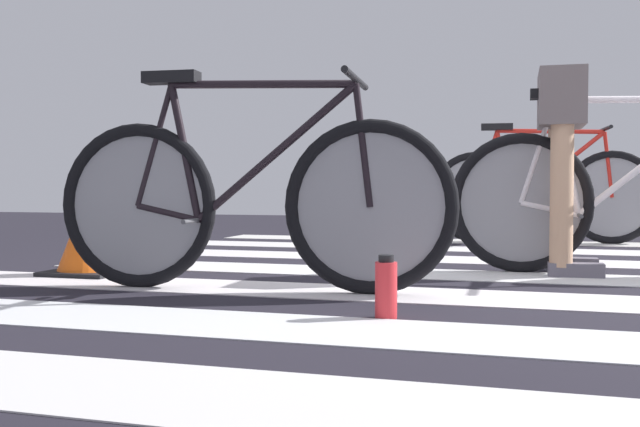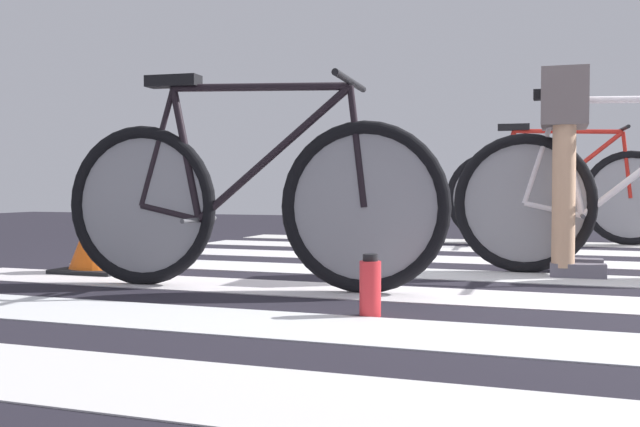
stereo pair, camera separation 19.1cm
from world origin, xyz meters
name	(u,v)px [view 2 (the right image)]	position (x,y,z in m)	size (l,w,h in m)	color
ground	(531,281)	(0.00, 0.00, 0.01)	(18.00, 14.00, 0.02)	black
crosswalk_markings	(530,278)	(0.00, 0.05, 0.02)	(5.41, 5.02, 0.00)	silver
bicycle_1_of_3	(247,200)	(-1.13, -0.76, 0.41)	(1.74, 0.52, 0.93)	black
bicycle_2_of_3	(631,198)	(0.45, 0.28, 0.41)	(1.74, 0.52, 0.93)	black
cyclist_2_of_3	(565,143)	(0.14, 0.27, 0.68)	(0.32, 0.42, 1.02)	tan
bicycle_3_of_3	(559,194)	(0.06, 2.34, 0.41)	(1.73, 0.52, 0.93)	black
water_bottle	(370,287)	(-0.45, -1.23, 0.12)	(0.07, 0.07, 0.21)	red
traffic_cone	(99,234)	(-2.13, -0.45, 0.22)	(0.37, 0.37, 0.42)	black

